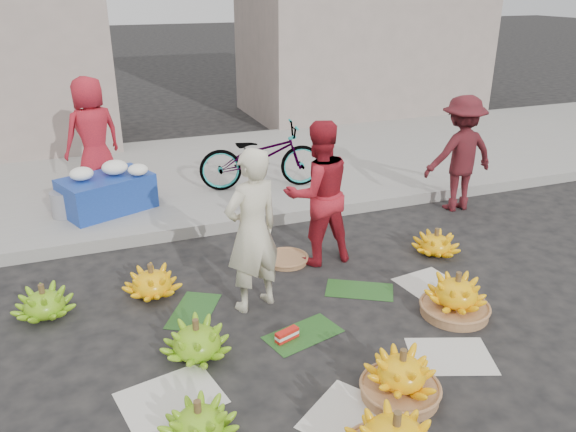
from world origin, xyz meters
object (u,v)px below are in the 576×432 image
object	(u,v)px
vendor_cream	(252,231)
bicycle	(261,156)
flower_table	(107,191)
banana_bunch_0	(197,340)
banana_bunch_4	(456,297)

from	to	relation	value
vendor_cream	bicycle	xyz separation A→B (m)	(0.99, 2.78, -0.19)
vendor_cream	flower_table	size ratio (longest dim) A/B	1.23
flower_table	banana_bunch_0	bearing A→B (deg)	-104.98
vendor_cream	banana_bunch_0	bearing A→B (deg)	23.29
banana_bunch_4	flower_table	size ratio (longest dim) A/B	0.53
vendor_cream	bicycle	distance (m)	2.96
vendor_cream	flower_table	xyz separation A→B (m)	(-1.09, 2.65, -0.39)
bicycle	banana_bunch_0	bearing A→B (deg)	163.36
banana_bunch_0	bicycle	world-z (taller)	bicycle
banana_bunch_0	banana_bunch_4	bearing A→B (deg)	-5.17
banana_bunch_4	vendor_cream	xyz separation A→B (m)	(-1.66, 0.78, 0.58)
banana_bunch_0	banana_bunch_4	size ratio (longest dim) A/B	1.08
banana_bunch_4	bicycle	xyz separation A→B (m)	(-0.67, 3.56, 0.39)
banana_bunch_0	vendor_cream	distance (m)	1.07
banana_bunch_0	bicycle	size ratio (longest dim) A/B	0.41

